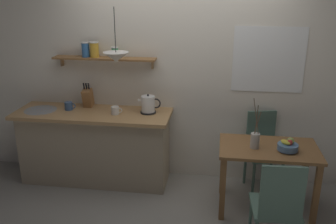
% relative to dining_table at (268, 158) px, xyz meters
% --- Properties ---
extents(ground_plane, '(14.00, 14.00, 0.00)m').
position_rel_dining_table_xyz_m(ground_plane, '(-0.99, 0.05, -0.60)').
color(ground_plane, gray).
extents(back_wall, '(6.80, 0.11, 2.70)m').
position_rel_dining_table_xyz_m(back_wall, '(-0.78, 0.70, 0.75)').
color(back_wall, silver).
rests_on(back_wall, ground_plane).
extents(kitchen_counter, '(1.83, 0.63, 0.89)m').
position_rel_dining_table_xyz_m(kitchen_counter, '(-1.99, 0.37, -0.15)').
color(kitchen_counter, tan).
rests_on(kitchen_counter, ground_plane).
extents(wall_shelf, '(1.21, 0.20, 0.31)m').
position_rel_dining_table_xyz_m(wall_shelf, '(-1.92, 0.54, 0.93)').
color(wall_shelf, brown).
extents(dining_table, '(1.00, 0.63, 0.72)m').
position_rel_dining_table_xyz_m(dining_table, '(0.00, 0.00, 0.00)').
color(dining_table, brown).
rests_on(dining_table, ground_plane).
extents(dining_chair_near, '(0.43, 0.45, 0.94)m').
position_rel_dining_table_xyz_m(dining_chair_near, '(0.01, -0.74, -0.09)').
color(dining_chair_near, '#4C6B5B').
rests_on(dining_chair_near, ground_plane).
extents(dining_chair_far, '(0.46, 0.48, 0.92)m').
position_rel_dining_table_xyz_m(dining_chair_far, '(-0.00, 0.46, -0.09)').
color(dining_chair_far, '#4C6B5B').
rests_on(dining_chair_far, ground_plane).
extents(fruit_bowl, '(0.20, 0.20, 0.14)m').
position_rel_dining_table_xyz_m(fruit_bowl, '(0.17, -0.07, 0.18)').
color(fruit_bowl, '#51759E').
rests_on(fruit_bowl, dining_table).
extents(twig_vase, '(0.09, 0.09, 0.53)m').
position_rel_dining_table_xyz_m(twig_vase, '(-0.15, -0.04, 0.21)').
color(twig_vase, '#B7B2A8').
rests_on(twig_vase, dining_table).
extents(electric_kettle, '(0.26, 0.18, 0.23)m').
position_rel_dining_table_xyz_m(electric_kettle, '(-1.33, 0.41, 0.39)').
color(electric_kettle, black).
rests_on(electric_kettle, kitchen_counter).
extents(knife_block, '(0.10, 0.16, 0.31)m').
position_rel_dining_table_xyz_m(knife_block, '(-2.10, 0.52, 0.41)').
color(knife_block, '#9E6B3D').
rests_on(knife_block, kitchen_counter).
extents(coffee_mug_by_sink, '(0.13, 0.09, 0.10)m').
position_rel_dining_table_xyz_m(coffee_mug_by_sink, '(-2.29, 0.39, 0.34)').
color(coffee_mug_by_sink, '#3D5B89').
rests_on(coffee_mug_by_sink, kitchen_counter).
extents(coffee_mug_spare, '(0.13, 0.09, 0.09)m').
position_rel_dining_table_xyz_m(coffee_mug_spare, '(-1.70, 0.31, 0.34)').
color(coffee_mug_spare, white).
rests_on(coffee_mug_spare, kitchen_counter).
extents(pendant_lamp, '(0.28, 0.28, 0.57)m').
position_rel_dining_table_xyz_m(pendant_lamp, '(-1.64, 0.21, 0.97)').
color(pendant_lamp, black).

